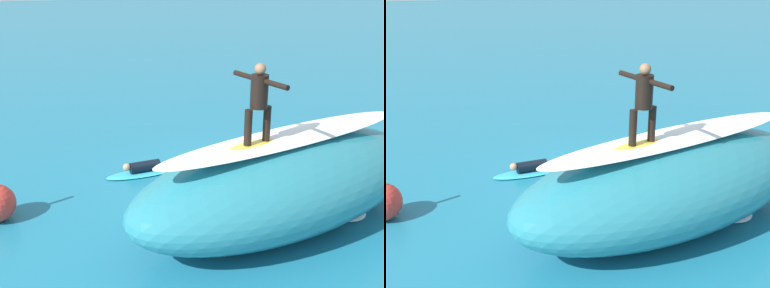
# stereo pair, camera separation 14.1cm
# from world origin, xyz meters

# --- Properties ---
(ground_plane) EXTENTS (120.00, 120.00, 0.00)m
(ground_plane) POSITION_xyz_m (0.00, 0.00, 0.00)
(ground_plane) COLOR teal
(wave_crest) EXTENTS (7.47, 4.30, 1.85)m
(wave_crest) POSITION_xyz_m (-0.34, 2.16, 0.93)
(wave_crest) COLOR teal
(wave_crest) RESTS_ON ground_plane
(wave_foam_lip) EXTENTS (6.05, 2.24, 0.08)m
(wave_foam_lip) POSITION_xyz_m (-0.34, 2.16, 1.89)
(wave_foam_lip) COLOR white
(wave_foam_lip) RESTS_ON wave_crest
(surfboard_riding) EXTENTS (2.17, 1.01, 0.08)m
(surfboard_riding) POSITION_xyz_m (0.46, 2.33, 1.89)
(surfboard_riding) COLOR yellow
(surfboard_riding) RESTS_ON wave_crest
(surfer_riding) EXTENTS (0.58, 1.38, 1.48)m
(surfer_riding) POSITION_xyz_m (0.46, 2.33, 2.79)
(surfer_riding) COLOR black
(surfer_riding) RESTS_ON surfboard_riding
(surfboard_paddling) EXTENTS (2.03, 0.65, 0.07)m
(surfboard_paddling) POSITION_xyz_m (1.66, -1.23, 0.03)
(surfboard_paddling) COLOR #33B2D1
(surfboard_paddling) RESTS_ON ground_plane
(surfer_paddling) EXTENTS (1.60, 0.33, 0.29)m
(surfer_paddling) POSITION_xyz_m (1.54, -1.23, 0.19)
(surfer_paddling) COLOR black
(surfer_paddling) RESTS_ON surfboard_paddling
(foam_patch_near) EXTENTS (0.87, 0.81, 0.17)m
(foam_patch_near) POSITION_xyz_m (-1.74, 2.38, 0.09)
(foam_patch_near) COLOR white
(foam_patch_near) RESTS_ON ground_plane
(foam_patch_mid) EXTENTS (0.78, 0.72, 0.08)m
(foam_patch_mid) POSITION_xyz_m (0.10, 0.76, 0.04)
(foam_patch_mid) COLOR white
(foam_patch_mid) RESTS_ON ground_plane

